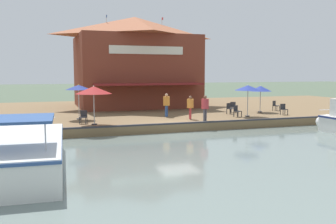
% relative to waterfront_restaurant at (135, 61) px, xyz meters
% --- Properties ---
extents(ground_plane, '(220.00, 220.00, 0.00)m').
position_rel_waterfront_restaurant_xyz_m(ground_plane, '(13.71, -0.59, -4.97)').
color(ground_plane, '#4C5B47').
extents(quay_deck, '(22.00, 56.00, 0.60)m').
position_rel_waterfront_restaurant_xyz_m(quay_deck, '(2.71, -0.59, -4.67)').
color(quay_deck, brown).
rests_on(quay_deck, ground).
extents(quay_edge_fender, '(0.20, 50.40, 0.10)m').
position_rel_waterfront_restaurant_xyz_m(quay_edge_fender, '(13.61, -0.59, -4.32)').
color(quay_edge_fender, '#2D2D33').
rests_on(quay_edge_fender, quay_deck).
extents(waterfront_restaurant, '(10.60, 11.54, 8.69)m').
position_rel_waterfront_restaurant_xyz_m(waterfront_restaurant, '(0.00, 0.00, 0.00)').
color(waterfront_restaurant, brown).
rests_on(waterfront_restaurant, quay_deck).
extents(patio_umbrella_near_quay_edge, '(1.78, 1.78, 2.22)m').
position_rel_waterfront_restaurant_xyz_m(patio_umbrella_near_quay_edge, '(8.97, 8.42, -2.42)').
color(patio_umbrella_near_quay_edge, '#B7B7B7').
rests_on(patio_umbrella_near_quay_edge, quay_deck).
extents(patio_umbrella_by_entrance, '(1.78, 1.78, 2.46)m').
position_rel_waterfront_restaurant_xyz_m(patio_umbrella_by_entrance, '(9.02, -6.30, -2.14)').
color(patio_umbrella_by_entrance, '#B7B7B7').
rests_on(patio_umbrella_by_entrance, quay_deck).
extents(patio_umbrella_back_row, '(1.95, 1.95, 2.38)m').
position_rel_waterfront_restaurant_xyz_m(patio_umbrella_back_row, '(11.34, 5.82, -2.23)').
color(patio_umbrella_back_row, '#B7B7B7').
rests_on(patio_umbrella_back_row, quay_deck).
extents(patio_umbrella_mid_patio_left, '(2.27, 2.27, 2.46)m').
position_rel_waterfront_restaurant_xyz_m(patio_umbrella_mid_patio_left, '(12.17, -5.66, -2.19)').
color(patio_umbrella_mid_patio_left, '#B7B7B7').
rests_on(patio_umbrella_mid_patio_left, quay_deck).
extents(cafe_chair_back_row_seat, '(0.58, 0.58, 0.85)m').
position_rel_waterfront_restaurant_xyz_m(cafe_chair_back_row_seat, '(9.34, 5.40, -3.89)').
color(cafe_chair_back_row_seat, '#2D2D33').
rests_on(cafe_chair_back_row_seat, quay_deck).
extents(cafe_chair_beside_entrance, '(0.48, 0.48, 0.85)m').
position_rel_waterfront_restaurant_xyz_m(cafe_chair_beside_entrance, '(11.25, 9.08, -3.89)').
color(cafe_chair_beside_entrance, '#2D2D33').
rests_on(cafe_chair_beside_entrance, quay_deck).
extents(cafe_chair_facing_river, '(0.58, 0.58, 0.85)m').
position_rel_waterfront_restaurant_xyz_m(cafe_chair_facing_river, '(8.34, 10.35, -3.89)').
color(cafe_chair_facing_river, '#2D2D33').
rests_on(cafe_chair_facing_river, quay_deck).
extents(cafe_chair_far_corner_seat, '(0.56, 0.56, 0.85)m').
position_rel_waterfront_restaurant_xyz_m(cafe_chair_far_corner_seat, '(11.43, -6.25, -3.89)').
color(cafe_chair_far_corner_seat, '#2D2D33').
rests_on(cafe_chair_far_corner_seat, quay_deck).
extents(cafe_chair_under_first_umbrella, '(0.57, 0.57, 0.85)m').
position_rel_waterfront_restaurant_xyz_m(cafe_chair_under_first_umbrella, '(11.34, 4.93, -3.89)').
color(cafe_chair_under_first_umbrella, '#2D2D33').
rests_on(cafe_chair_under_first_umbrella, quay_deck).
extents(cafe_chair_mid_patio, '(0.56, 0.56, 0.85)m').
position_rel_waterfront_restaurant_xyz_m(cafe_chair_mid_patio, '(8.36, 6.24, -3.89)').
color(cafe_chair_mid_patio, '#2D2D33').
rests_on(cafe_chair_mid_patio, quay_deck).
extents(person_at_quay_edge, '(0.49, 0.49, 1.73)m').
position_rel_waterfront_restaurant_xyz_m(person_at_quay_edge, '(9.57, 0.01, -3.28)').
color(person_at_quay_edge, '#2D5193').
rests_on(person_at_quay_edge, quay_deck).
extents(person_near_entrance, '(0.47, 0.47, 1.65)m').
position_rel_waterfront_restaurant_xyz_m(person_near_entrance, '(11.48, 1.14, -3.34)').
color(person_near_entrance, '#B23338').
rests_on(person_near_entrance, quay_deck).
extents(person_mid_patio, '(0.49, 0.49, 1.75)m').
position_rel_waterfront_restaurant_xyz_m(person_mid_patio, '(12.88, 1.64, -3.27)').
color(person_mid_patio, '#4C4C56').
rests_on(person_mid_patio, quay_deck).
extents(motorboat_nearest_quay, '(9.68, 3.72, 2.29)m').
position_rel_waterfront_restaurant_xyz_m(motorboat_nearest_quay, '(19.56, -9.63, -4.21)').
color(motorboat_nearest_quay, white).
rests_on(motorboat_nearest_quay, river_water).
extents(tree_behind_restaurant, '(3.89, 3.70, 7.00)m').
position_rel_waterfront_restaurant_xyz_m(tree_behind_restaurant, '(-3.95, -0.28, 0.65)').
color(tree_behind_restaurant, brown).
rests_on(tree_behind_restaurant, quay_deck).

